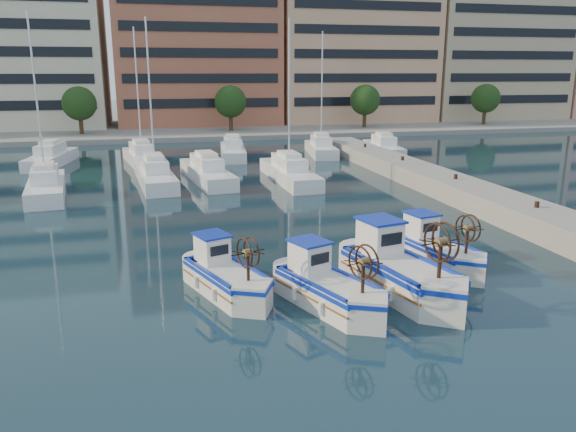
# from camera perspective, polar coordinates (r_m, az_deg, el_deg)

# --- Properties ---
(ground) EXTENTS (300.00, 300.00, 0.00)m
(ground) POSITION_cam_1_polar(r_m,az_deg,el_deg) (20.51, 4.09, -8.27)
(ground) COLOR #1A3445
(ground) RESTS_ON ground
(quay) EXTENTS (3.00, 60.00, 1.20)m
(quay) POSITION_cam_1_polar(r_m,az_deg,el_deg) (32.92, 21.75, 0.60)
(quay) COLOR gray
(quay) RESTS_ON ground
(waterfront) EXTENTS (180.00, 40.00, 25.60)m
(waterfront) POSITION_cam_1_polar(r_m,az_deg,el_deg) (84.45, -3.45, 16.65)
(waterfront) COLOR gray
(waterfront) RESTS_ON ground
(yacht_marina) EXTENTS (37.52, 22.80, 11.50)m
(yacht_marina) POSITION_cam_1_polar(r_m,az_deg,el_deg) (46.12, -9.99, 5.06)
(yacht_marina) COLOR white
(yacht_marina) RESTS_ON ground
(fishing_boat_a) EXTENTS (2.93, 4.26, 2.57)m
(fishing_boat_a) POSITION_cam_1_polar(r_m,az_deg,el_deg) (20.76, -6.46, -5.93)
(fishing_boat_a) COLOR silver
(fishing_boat_a) RESTS_ON ground
(fishing_boat_b) EXTENTS (3.10, 4.45, 2.68)m
(fishing_boat_b) POSITION_cam_1_polar(r_m,az_deg,el_deg) (19.59, 3.92, -7.06)
(fishing_boat_b) COLOR silver
(fishing_boat_b) RESTS_ON ground
(fishing_boat_c) EXTENTS (3.10, 5.27, 3.19)m
(fishing_boat_c) POSITION_cam_1_polar(r_m,az_deg,el_deg) (21.04, 11.07, -5.35)
(fishing_boat_c) COLOR silver
(fishing_boat_c) RESTS_ON ground
(fishing_boat_d) EXTENTS (2.49, 4.32, 2.62)m
(fishing_boat_d) POSITION_cam_1_polar(r_m,az_deg,el_deg) (24.27, 14.70, -3.25)
(fishing_boat_d) COLOR silver
(fishing_boat_d) RESTS_ON ground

